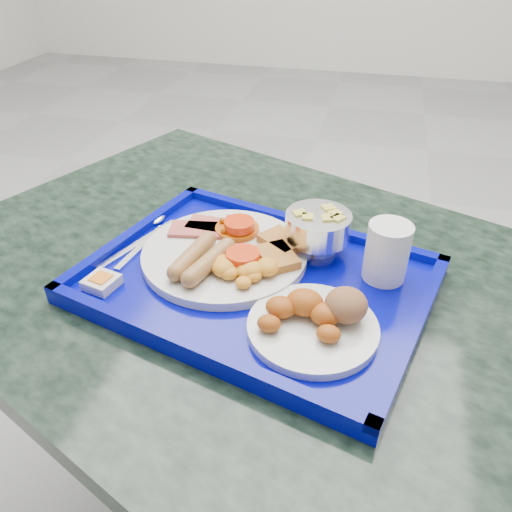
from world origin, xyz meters
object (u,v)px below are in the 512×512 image
Objects in this scene: main_plate at (229,253)px; juice_cup at (387,250)px; fruit_bowl at (318,227)px; table at (269,360)px; bread_plate at (317,318)px; tray at (256,282)px.

main_plate is 2.91× the size of juice_cup.
main_plate is 2.53× the size of fruit_bowl.
bread_plate is at bearing -52.86° from table.
table is 0.30m from juice_cup.
tray is (-0.02, -0.03, 0.19)m from table.
tray reaches higher than table.
bread_plate is at bearing -120.37° from juice_cup.
bread_plate is at bearing -81.56° from fruit_bowl.
bread_plate is 1.92× the size of juice_cup.
fruit_bowl is at bearing 98.44° from bread_plate.
tray is at bearing 140.02° from bread_plate.
main_plate is 0.20m from bread_plate.
bread_plate is (0.09, -0.11, 0.22)m from table.
table is 0.19m from tray.
tray is at bearing -129.53° from fruit_bowl.
bread_plate is at bearing -39.98° from tray.
table is 13.09× the size of fruit_bowl.
juice_cup reaches higher than fruit_bowl.
juice_cup reaches higher than bread_plate.
tray is at bearing -164.56° from juice_cup.
fruit_bowl reaches higher than bread_plate.
bread_plate is 0.18m from fruit_bowl.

